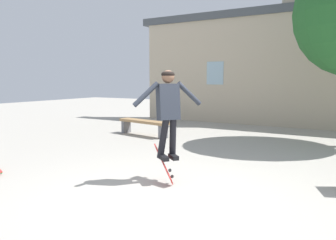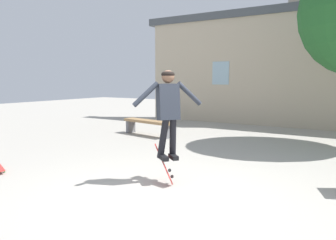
# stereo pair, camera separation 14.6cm
# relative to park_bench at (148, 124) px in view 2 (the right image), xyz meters

# --- Properties ---
(ground_plane) EXTENTS (40.00, 40.00, 0.00)m
(ground_plane) POSITION_rel_park_bench_xyz_m (3.27, -4.16, -0.35)
(ground_plane) COLOR #A39E93
(building_backdrop) EXTENTS (11.96, 0.52, 5.64)m
(building_backdrop) POSITION_rel_park_bench_xyz_m (3.26, 4.19, 1.91)
(building_backdrop) COLOR #B7A88E
(building_backdrop) RESTS_ON ground_plane
(park_bench) EXTENTS (1.89, 0.69, 0.48)m
(park_bench) POSITION_rel_park_bench_xyz_m (0.00, 0.00, 0.00)
(park_bench) COLOR #99754C
(park_bench) RESTS_ON ground_plane
(skater) EXTENTS (0.82, 0.97, 1.47)m
(skater) POSITION_rel_park_bench_xyz_m (3.02, -3.66, 0.93)
(skater) COLOR #282D38
(skateboard_flipping) EXTENTS (0.57, 0.47, 0.60)m
(skateboard_flipping) POSITION_rel_park_bench_xyz_m (2.93, -3.66, -0.03)
(skateboard_flipping) COLOR red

